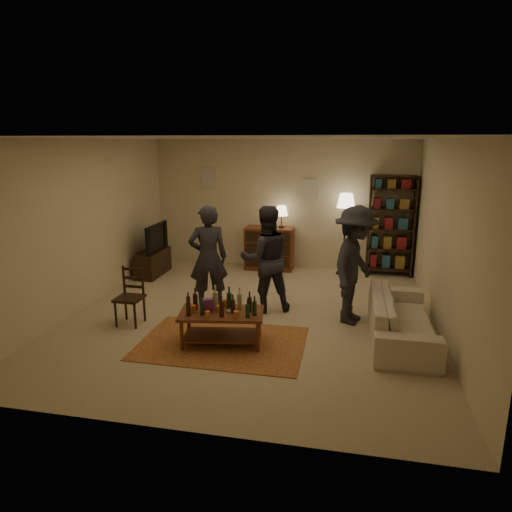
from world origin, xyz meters
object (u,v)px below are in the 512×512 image
(tv_stand, at_px, (153,256))
(floor_lamp, at_px, (346,206))
(person_right, at_px, (266,259))
(sofa, at_px, (401,317))
(person_left, at_px, (208,258))
(dresser, at_px, (270,247))
(dining_chair, at_px, (131,294))
(bookshelf, at_px, (391,225))
(person_by_sofa, at_px, (355,265))
(coffee_table, at_px, (221,315))

(tv_stand, bearing_deg, floor_lamp, 12.63)
(floor_lamp, xyz_separation_m, person_right, (-1.18, -2.35, -0.55))
(sofa, xyz_separation_m, person_left, (-2.94, 0.58, 0.55))
(dresser, bearing_deg, floor_lamp, -2.35)
(dresser, xyz_separation_m, sofa, (2.39, -3.11, -0.17))
(dining_chair, distance_m, person_right, 2.12)
(bookshelf, bearing_deg, floor_lamp, -171.74)
(sofa, bearing_deg, floor_lamp, 15.57)
(dresser, bearing_deg, person_by_sofa, -56.67)
(bookshelf, xyz_separation_m, sofa, (-0.05, -3.18, -0.73))
(tv_stand, bearing_deg, bookshelf, 11.80)
(bookshelf, xyz_separation_m, person_left, (-2.99, -2.60, -0.18))
(dining_chair, bearing_deg, floor_lamp, 47.89)
(tv_stand, height_order, floor_lamp, floor_lamp)
(tv_stand, xyz_separation_m, dresser, (2.25, 0.91, 0.09))
(floor_lamp, distance_m, sofa, 3.35)
(dresser, bearing_deg, sofa, -52.46)
(person_by_sofa, bearing_deg, dining_chair, 120.54)
(sofa, distance_m, person_right, 2.22)
(dresser, bearing_deg, person_right, -81.47)
(tv_stand, height_order, sofa, tv_stand)
(floor_lamp, distance_m, person_left, 3.28)
(coffee_table, height_order, dining_chair, dining_chair)
(bookshelf, bearing_deg, tv_stand, -168.20)
(tv_stand, distance_m, person_left, 2.39)
(coffee_table, bearing_deg, tv_stand, 128.32)
(coffee_table, relative_size, tv_stand, 1.13)
(sofa, xyz_separation_m, person_right, (-2.03, 0.70, 0.54))
(tv_stand, distance_m, person_right, 3.05)
(sofa, bearing_deg, coffee_table, 105.80)
(person_left, bearing_deg, tv_stand, -66.65)
(person_right, bearing_deg, person_left, -16.04)
(tv_stand, distance_m, bookshelf, 4.84)
(bookshelf, bearing_deg, person_by_sofa, -104.57)
(tv_stand, xyz_separation_m, person_by_sofa, (3.99, -1.72, 0.50))
(person_left, distance_m, person_by_sofa, 2.29)
(sofa, bearing_deg, person_left, 78.77)
(bookshelf, bearing_deg, dining_chair, -138.99)
(bookshelf, distance_m, person_right, 3.24)
(sofa, bearing_deg, dining_chair, 93.58)
(tv_stand, xyz_separation_m, person_left, (1.70, -1.62, 0.47))
(coffee_table, relative_size, dining_chair, 1.37)
(bookshelf, height_order, floor_lamp, bookshelf)
(bookshelf, bearing_deg, coffee_table, -122.15)
(coffee_table, height_order, dresser, dresser)
(person_left, bearing_deg, person_by_sofa, 154.11)
(tv_stand, bearing_deg, person_right, -29.80)
(floor_lamp, height_order, person_right, person_right)
(dining_chair, relative_size, dresser, 0.64)
(person_left, distance_m, person_right, 0.92)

